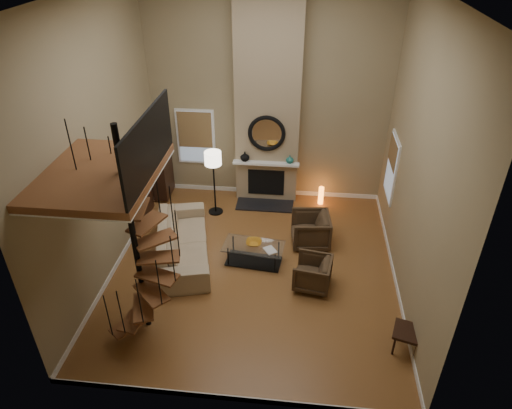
# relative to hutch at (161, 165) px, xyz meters

# --- Properties ---
(ground) EXTENTS (6.00, 6.50, 0.01)m
(ground) POSITION_rel_hutch_xyz_m (2.77, -2.79, -0.95)
(ground) COLOR #9D6632
(ground) RESTS_ON ground
(back_wall) EXTENTS (6.00, 0.02, 5.50)m
(back_wall) POSITION_rel_hutch_xyz_m (2.77, 0.46, 1.80)
(back_wall) COLOR #92825E
(back_wall) RESTS_ON ground
(front_wall) EXTENTS (6.00, 0.02, 5.50)m
(front_wall) POSITION_rel_hutch_xyz_m (2.77, -6.04, 1.80)
(front_wall) COLOR #92825E
(front_wall) RESTS_ON ground
(left_wall) EXTENTS (0.02, 6.50, 5.50)m
(left_wall) POSITION_rel_hutch_xyz_m (-0.23, -2.79, 1.80)
(left_wall) COLOR #92825E
(left_wall) RESTS_ON ground
(right_wall) EXTENTS (0.02, 6.50, 5.50)m
(right_wall) POSITION_rel_hutch_xyz_m (5.77, -2.79, 1.80)
(right_wall) COLOR #92825E
(right_wall) RESTS_ON ground
(baseboard_back) EXTENTS (6.00, 0.02, 0.12)m
(baseboard_back) POSITION_rel_hutch_xyz_m (2.77, 0.45, -0.89)
(baseboard_back) COLOR white
(baseboard_back) RESTS_ON ground
(baseboard_front) EXTENTS (6.00, 0.02, 0.12)m
(baseboard_front) POSITION_rel_hutch_xyz_m (2.77, -6.03, -0.89)
(baseboard_front) COLOR white
(baseboard_front) RESTS_ON ground
(baseboard_left) EXTENTS (0.02, 6.50, 0.12)m
(baseboard_left) POSITION_rel_hutch_xyz_m (-0.22, -2.79, -0.89)
(baseboard_left) COLOR white
(baseboard_left) RESTS_ON ground
(baseboard_right) EXTENTS (0.02, 6.50, 0.12)m
(baseboard_right) POSITION_rel_hutch_xyz_m (5.76, -2.79, -0.89)
(baseboard_right) COLOR white
(baseboard_right) RESTS_ON ground
(chimney_breast) EXTENTS (1.60, 0.38, 5.50)m
(chimney_breast) POSITION_rel_hutch_xyz_m (2.77, 0.27, 1.80)
(chimney_breast) COLOR #978262
(chimney_breast) RESTS_ON ground
(hearth) EXTENTS (1.50, 0.60, 0.04)m
(hearth) POSITION_rel_hutch_xyz_m (2.77, -0.22, -0.93)
(hearth) COLOR black
(hearth) RESTS_ON ground
(firebox) EXTENTS (0.95, 0.02, 0.72)m
(firebox) POSITION_rel_hutch_xyz_m (2.77, 0.07, -0.40)
(firebox) COLOR black
(firebox) RESTS_ON chimney_breast
(mantel) EXTENTS (1.70, 0.18, 0.06)m
(mantel) POSITION_rel_hutch_xyz_m (2.77, -0.01, 0.20)
(mantel) COLOR white
(mantel) RESTS_ON chimney_breast
(mirror_frame) EXTENTS (0.94, 0.10, 0.94)m
(mirror_frame) POSITION_rel_hutch_xyz_m (2.77, 0.05, 1.00)
(mirror_frame) COLOR black
(mirror_frame) RESTS_ON chimney_breast
(mirror_disc) EXTENTS (0.80, 0.01, 0.80)m
(mirror_disc) POSITION_rel_hutch_xyz_m (2.77, 0.06, 1.00)
(mirror_disc) COLOR white
(mirror_disc) RESTS_ON chimney_breast
(vase_left) EXTENTS (0.24, 0.24, 0.25)m
(vase_left) POSITION_rel_hutch_xyz_m (2.22, 0.03, 0.35)
(vase_left) COLOR black
(vase_left) RESTS_ON mantel
(vase_right) EXTENTS (0.20, 0.20, 0.21)m
(vase_right) POSITION_rel_hutch_xyz_m (3.37, 0.03, 0.33)
(vase_right) COLOR #1C635A
(vase_right) RESTS_ON mantel
(window_back) EXTENTS (1.02, 0.06, 1.52)m
(window_back) POSITION_rel_hutch_xyz_m (0.87, 0.43, 0.67)
(window_back) COLOR white
(window_back) RESTS_ON back_wall
(window_right) EXTENTS (0.06, 1.02, 1.52)m
(window_right) POSITION_rel_hutch_xyz_m (5.75, -0.79, 0.68)
(window_right) COLOR white
(window_right) RESTS_ON right_wall
(entry_door) EXTENTS (0.10, 1.05, 2.16)m
(entry_door) POSITION_rel_hutch_xyz_m (-0.18, -0.99, 0.10)
(entry_door) COLOR white
(entry_door) RESTS_ON ground
(loft) EXTENTS (1.70, 2.20, 1.09)m
(loft) POSITION_rel_hutch_xyz_m (0.73, -4.59, 2.29)
(loft) COLOR brown
(loft) RESTS_ON left_wall
(spiral_stair) EXTENTS (1.47, 1.47, 4.06)m
(spiral_stair) POSITION_rel_hutch_xyz_m (0.99, -4.58, 0.83)
(spiral_stair) COLOR black
(spiral_stair) RESTS_ON ground
(hutch) EXTENTS (0.37, 0.78, 1.75)m
(hutch) POSITION_rel_hutch_xyz_m (0.00, 0.00, 0.00)
(hutch) COLOR black
(hutch) RESTS_ON ground
(sofa) EXTENTS (1.69, 2.88, 0.79)m
(sofa) POSITION_rel_hutch_xyz_m (1.13, -2.48, -0.55)
(sofa) COLOR tan
(sofa) RESTS_ON ground
(armchair_near) EXTENTS (0.95, 0.93, 0.79)m
(armchair_near) POSITION_rel_hutch_xyz_m (4.05, -1.69, -0.60)
(armchair_near) COLOR #44311F
(armchair_near) RESTS_ON ground
(armchair_far) EXTENTS (0.84, 0.82, 0.67)m
(armchair_far) POSITION_rel_hutch_xyz_m (4.09, -3.23, -0.60)
(armchair_far) COLOR #44311F
(armchair_far) RESTS_ON ground
(coffee_table) EXTENTS (1.38, 0.79, 0.48)m
(coffee_table) POSITION_rel_hutch_xyz_m (2.74, -2.57, -0.67)
(coffee_table) COLOR silver
(coffee_table) RESTS_ON ground
(bowl) EXTENTS (0.34, 0.34, 0.08)m
(bowl) POSITION_rel_hutch_xyz_m (2.74, -2.52, -0.45)
(bowl) COLOR #BF8021
(bowl) RESTS_ON coffee_table
(book) EXTENTS (0.34, 0.36, 0.03)m
(book) POSITION_rel_hutch_xyz_m (3.09, -2.72, -0.49)
(book) COLOR gray
(book) RESTS_ON coffee_table
(floor_lamp) EXTENTS (0.41, 0.41, 1.72)m
(floor_lamp) POSITION_rel_hutch_xyz_m (1.53, -0.65, 0.46)
(floor_lamp) COLOR black
(floor_lamp) RESTS_ON ground
(accent_lamp) EXTENTS (0.14, 0.14, 0.49)m
(accent_lamp) POSITION_rel_hutch_xyz_m (4.24, 0.06, -0.70)
(accent_lamp) COLOR orange
(accent_lamp) RESTS_ON ground
(side_chair) EXTENTS (0.60, 0.60, 1.01)m
(side_chair) POSITION_rel_hutch_xyz_m (5.75, -4.72, -0.42)
(side_chair) COLOR black
(side_chair) RESTS_ON ground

